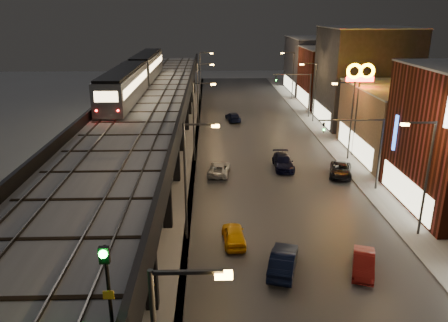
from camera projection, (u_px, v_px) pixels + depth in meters
name	position (u px, v px, depth m)	size (l,w,h in m)	color
road_surface	(262.00, 150.00, 54.01)	(17.00, 120.00, 0.06)	#46474D
sidewalk_right	(342.00, 149.00, 54.30)	(4.00, 120.00, 0.14)	#9FA1A8
under_viaduct_pavement	(152.00, 151.00, 53.59)	(11.00, 120.00, 0.06)	#9FA1A8
elevated_viaduct	(146.00, 112.00, 48.79)	(9.00, 100.00, 6.30)	black
viaduct_trackbed	(146.00, 105.00, 48.66)	(8.40, 100.00, 0.32)	#B2B7C1
viaduct_parapet_streetside	(185.00, 100.00, 48.66)	(0.30, 100.00, 1.10)	black
viaduct_parapet_far	(107.00, 101.00, 48.40)	(0.30, 100.00, 1.10)	black
building_c	(408.00, 123.00, 50.35)	(12.20, 15.20, 8.16)	#7F644B
building_d	(364.00, 77.00, 64.49)	(12.20, 13.20, 14.16)	#302F34
building_e	(337.00, 77.00, 78.37)	(12.20, 12.20, 10.16)	maroon
building_f	(319.00, 65.00, 91.43)	(12.20, 16.20, 11.16)	#3E3E47
streetlight_left_1	(189.00, 174.00, 31.28)	(2.57, 0.28, 9.00)	#38383A
streetlight_right_1	(424.00, 171.00, 31.81)	(2.56, 0.28, 9.00)	#38383A
streetlight_left_2	(196.00, 117.00, 48.28)	(2.57, 0.28, 9.00)	#38383A
streetlight_right_2	(349.00, 115.00, 48.81)	(2.56, 0.28, 9.00)	#38383A
streetlight_left_3	(199.00, 89.00, 65.29)	(2.57, 0.28, 9.00)	#38383A
streetlight_right_3	(313.00, 88.00, 65.81)	(2.56, 0.28, 9.00)	#38383A
streetlight_left_4	(201.00, 73.00, 82.29)	(2.57, 0.28, 9.00)	#38383A
streetlight_right_4	(292.00, 72.00, 82.82)	(2.56, 0.28, 9.00)	#38383A
traffic_light_rig_a	(369.00, 145.00, 40.52)	(6.10, 0.34, 7.00)	#38383A
traffic_light_rig_b	(303.00, 90.00, 68.86)	(6.10, 0.34, 7.00)	#38383A
subway_train	(137.00, 74.00, 57.89)	(2.99, 36.94, 3.58)	gray
rail_signal	(106.00, 272.00, 13.39)	(0.35, 0.43, 3.01)	black
car_taxi	(234.00, 235.00, 32.12)	(1.57, 3.90, 1.33)	#F5AE0D
car_near_white	(283.00, 261.00, 28.65)	(1.59, 4.56, 1.50)	black
car_mid_silver	(219.00, 169.00, 45.68)	(2.06, 4.46, 1.24)	silver
car_mid_dark	(233.00, 117.00, 67.70)	(1.85, 4.56, 1.32)	#0E1537
car_onc_silver	(363.00, 264.00, 28.53)	(1.34, 3.85, 1.27)	maroon
car_onc_dark	(341.00, 171.00, 45.16)	(2.14, 4.65, 1.29)	black
car_onc_white	(283.00, 162.00, 47.38)	(2.02, 4.96, 1.44)	black
sign_mcdonalds	(360.00, 80.00, 49.00)	(3.20, 0.44, 10.80)	#38383A
sign_carwash	(401.00, 140.00, 39.65)	(1.44, 0.35, 7.46)	#38383A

